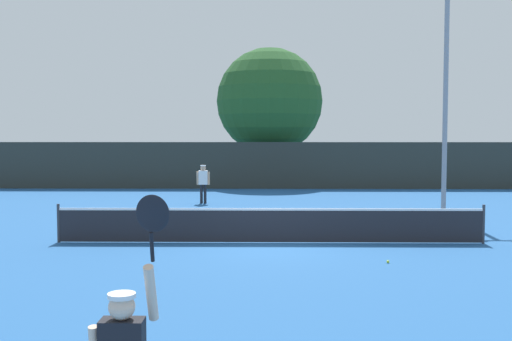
{
  "coord_description": "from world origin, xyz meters",
  "views": [
    {
      "loc": [
        -0.16,
        -16.67,
        3.06
      ],
      "look_at": [
        -0.42,
        2.45,
        1.85
      ],
      "focal_mm": 42.83,
      "sensor_mm": 36.0,
      "label": 1
    }
  ],
  "objects_px": {
    "light_pole": "(446,76)",
    "player_receiving": "(203,180)",
    "large_tree": "(270,101)",
    "parked_car_near": "(301,167)",
    "tennis_ball": "(388,262)"
  },
  "relations": [
    {
      "from": "player_receiving",
      "to": "light_pole",
      "type": "height_order",
      "value": "light_pole"
    },
    {
      "from": "tennis_ball",
      "to": "large_tree",
      "type": "bearing_deg",
      "value": 96.69
    },
    {
      "from": "tennis_ball",
      "to": "player_receiving",
      "type": "bearing_deg",
      "value": 114.9
    },
    {
      "from": "light_pole",
      "to": "parked_car_near",
      "type": "height_order",
      "value": "light_pole"
    },
    {
      "from": "light_pole",
      "to": "parked_car_near",
      "type": "xyz_separation_m",
      "value": [
        -4.28,
        17.41,
        -4.36
      ]
    },
    {
      "from": "parked_car_near",
      "to": "light_pole",
      "type": "bearing_deg",
      "value": -72.45
    },
    {
      "from": "tennis_ball",
      "to": "parked_car_near",
      "type": "relative_size",
      "value": 0.02
    },
    {
      "from": "tennis_ball",
      "to": "large_tree",
      "type": "relative_size",
      "value": 0.01
    },
    {
      "from": "light_pole",
      "to": "large_tree",
      "type": "relative_size",
      "value": 1.14
    },
    {
      "from": "parked_car_near",
      "to": "player_receiving",
      "type": "bearing_deg",
      "value": -105.75
    },
    {
      "from": "light_pole",
      "to": "large_tree",
      "type": "height_order",
      "value": "light_pole"
    },
    {
      "from": "light_pole",
      "to": "player_receiving",
      "type": "bearing_deg",
      "value": 161.69
    },
    {
      "from": "player_receiving",
      "to": "large_tree",
      "type": "bearing_deg",
      "value": -106.1
    },
    {
      "from": "light_pole",
      "to": "tennis_ball",
      "type": "bearing_deg",
      "value": -113.7
    },
    {
      "from": "player_receiving",
      "to": "large_tree",
      "type": "xyz_separation_m",
      "value": [
        2.92,
        10.13,
        3.87
      ]
    }
  ]
}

